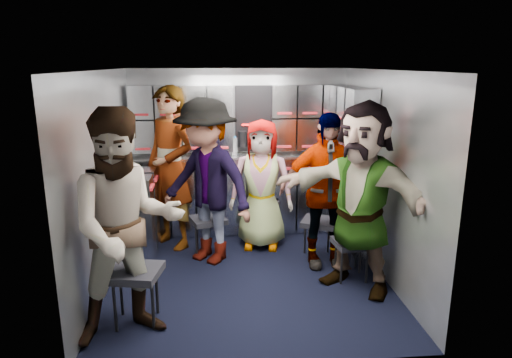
{
  "coord_description": "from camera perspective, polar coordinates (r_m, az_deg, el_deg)",
  "views": [
    {
      "loc": [
        -0.31,
        -4.4,
        2.17
      ],
      "look_at": [
        0.12,
        0.35,
        0.95
      ],
      "focal_mm": 32.0,
      "sensor_mm": 36.0,
      "label": 1
    }
  ],
  "objects": [
    {
      "name": "counter",
      "position": [
        5.82,
        -1.99,
        2.9
      ],
      "size": [
        2.68,
        0.42,
        0.03
      ],
      "primitive_type": "cube",
      "color": "#B0B3B8",
      "rests_on": "cart_bank_back"
    },
    {
      "name": "attendant_arc_d",
      "position": [
        4.92,
        8.6,
        -1.47
      ],
      "size": [
        0.99,
        0.42,
        1.68
      ],
      "primitive_type": "imported",
      "rotation": [
        0.0,
        0.0,
        0.01
      ],
      "color": "black",
      "rests_on": "ground"
    },
    {
      "name": "jump_seat_near_right",
      "position": [
        4.78,
        11.9,
        -8.06
      ],
      "size": [
        0.39,
        0.37,
        0.42
      ],
      "rotation": [
        0.0,
        0.0,
        0.12
      ],
      "color": "black",
      "rests_on": "ground"
    },
    {
      "name": "red_latch_strip",
      "position": [
        5.65,
        -1.87,
        1.16
      ],
      "size": [
        2.6,
        0.02,
        0.03
      ],
      "primitive_type": "cube",
      "color": "red",
      "rests_on": "cart_bank_back"
    },
    {
      "name": "cup_left",
      "position": [
        5.75,
        -9.72,
        3.3
      ],
      "size": [
        0.08,
        0.08,
        0.11
      ],
      "primitive_type": "cylinder",
      "color": "#CAB48E",
      "rests_on": "counter"
    },
    {
      "name": "floor",
      "position": [
        4.92,
        -1.02,
        -11.82
      ],
      "size": [
        3.0,
        3.0,
        0.0
      ],
      "primitive_type": "plane",
      "color": "black",
      "rests_on": "ground"
    },
    {
      "name": "cart_bank_back",
      "position": [
        5.94,
        -1.95,
        -2.02
      ],
      "size": [
        2.68,
        0.38,
        0.99
      ],
      "primitive_type": "cube",
      "color": "#A2A7B2",
      "rests_on": "ground"
    },
    {
      "name": "attendant_arc_c",
      "position": [
        5.39,
        0.69,
        -0.71
      ],
      "size": [
        0.82,
        0.61,
        1.54
      ],
      "primitive_type": "imported",
      "rotation": [
        0.0,
        0.0,
        -0.17
      ],
      "color": "black",
      "rests_on": "ground"
    },
    {
      "name": "cart_bank_left",
      "position": [
        5.31,
        -14.46,
        -4.5
      ],
      "size": [
        0.38,
        0.76,
        0.99
      ],
      "primitive_type": "cube",
      "color": "#A2A7B2",
      "rests_on": "ground"
    },
    {
      "name": "bottle_mid",
      "position": [
        5.74,
        -2.65,
        4.04
      ],
      "size": [
        0.06,
        0.06,
        0.23
      ],
      "primitive_type": "cylinder",
      "color": "white",
      "rests_on": "counter"
    },
    {
      "name": "coffee_niche",
      "position": [
        5.87,
        -0.33,
        7.52
      ],
      "size": [
        0.46,
        0.16,
        0.84
      ],
      "primitive_type": null,
      "color": "black",
      "rests_on": "wall_back"
    },
    {
      "name": "jump_seat_near_left",
      "position": [
        4.04,
        -14.9,
        -11.56
      ],
      "size": [
        0.48,
        0.47,
        0.49
      ],
      "rotation": [
        0.0,
        0.0,
        -0.19
      ],
      "color": "black",
      "rests_on": "ground"
    },
    {
      "name": "right_cabinet",
      "position": [
        5.5,
        11.61,
        -3.62
      ],
      "size": [
        0.28,
        1.2,
        1.0
      ],
      "primitive_type": "cube",
      "color": "#A2A7B2",
      "rests_on": "ground"
    },
    {
      "name": "jump_seat_center",
      "position": [
        5.66,
        0.49,
        -3.6
      ],
      "size": [
        0.53,
        0.52,
        0.48
      ],
      "rotation": [
        0.0,
        0.0,
        -0.43
      ],
      "color": "black",
      "rests_on": "ground"
    },
    {
      "name": "wall_left",
      "position": [
        4.67,
        -18.48,
        -0.27
      ],
      "size": [
        0.04,
        3.0,
        2.1
      ],
      "primitive_type": "cube",
      "color": "#92989F",
      "rests_on": "ground"
    },
    {
      "name": "locker_bank_right",
      "position": [
        5.38,
        11.84,
        6.8
      ],
      "size": [
        0.28,
        1.0,
        0.82
      ],
      "primitive_type": "cube",
      "color": "#A2A7B2",
      "rests_on": "wall_right"
    },
    {
      "name": "attendant_arc_e",
      "position": [
        4.44,
        12.93,
        -2.33
      ],
      "size": [
        1.61,
        1.58,
        1.85
      ],
      "primitive_type": "imported",
      "rotation": [
        0.0,
        0.0,
        -0.76
      ],
      "color": "black",
      "rests_on": "ground"
    },
    {
      "name": "attendant_arc_b",
      "position": [
        4.98,
        -6.18,
        -0.39
      ],
      "size": [
        1.34,
        1.26,
        1.82
      ],
      "primitive_type": "imported",
      "rotation": [
        0.0,
        0.0,
        -0.68
      ],
      "color": "black",
      "rests_on": "ground"
    },
    {
      "name": "wall_right",
      "position": [
        4.85,
        15.64,
        0.48
      ],
      "size": [
        0.04,
        3.0,
        2.1
      ],
      "primitive_type": "cube",
      "color": "#92989F",
      "rests_on": "ground"
    },
    {
      "name": "attendant_standing",
      "position": [
        5.46,
        -10.66,
        1.33
      ],
      "size": [
        0.83,
        0.81,
        1.93
      ],
      "primitive_type": "imported",
      "rotation": [
        0.0,
        0.0,
        -0.74
      ],
      "color": "black",
      "rests_on": "ground"
    },
    {
      "name": "bottle_right",
      "position": [
        5.85,
        6.38,
        4.19
      ],
      "size": [
        0.06,
        0.06,
        0.23
      ],
      "primitive_type": "cylinder",
      "color": "white",
      "rests_on": "counter"
    },
    {
      "name": "ceiling",
      "position": [
        4.41,
        -1.15,
        13.45
      ],
      "size": [
        2.8,
        3.0,
        0.02
      ],
      "primitive_type": "cube",
      "color": "silver",
      "rests_on": "wall_back"
    },
    {
      "name": "bottle_left",
      "position": [
        5.76,
        -10.93,
        4.02
      ],
      "size": [
        0.06,
        0.06,
        0.26
      ],
      "primitive_type": "cylinder",
      "color": "white",
      "rests_on": "counter"
    },
    {
      "name": "locker_bank_back",
      "position": [
        5.8,
        -2.07,
        7.62
      ],
      "size": [
        2.68,
        0.28,
        0.82
      ],
      "primitive_type": "cube",
      "color": "#A2A7B2",
      "rests_on": "wall_back"
    },
    {
      "name": "wall_back",
      "position": [
        6.01,
        -2.11,
        3.63
      ],
      "size": [
        2.8,
        0.04,
        2.1
      ],
      "primitive_type": "cube",
      "color": "#92989F",
      "rests_on": "ground"
    },
    {
      "name": "jump_seat_mid_left",
      "position": [
        5.31,
        -6.0,
        -5.34
      ],
      "size": [
        0.46,
        0.45,
        0.44
      ],
      "rotation": [
        0.0,
        0.0,
        0.31
      ],
      "color": "black",
      "rests_on": "ground"
    },
    {
      "name": "jump_seat_mid_right",
      "position": [
        5.23,
        7.96,
        -5.6
      ],
      "size": [
        0.49,
        0.48,
        0.45
      ],
      "rotation": [
        0.0,
        0.0,
        -0.41
      ],
      "color": "black",
      "rests_on": "ground"
    },
    {
      "name": "attendant_arc_a",
      "position": [
        3.69,
        -15.85,
        -5.85
      ],
      "size": [
        1.08,
        0.96,
        1.86
      ],
      "primitive_type": "imported",
      "rotation": [
        0.0,
        0.0,
        0.33
      ],
      "color": "black",
      "rests_on": "ground"
    },
    {
      "name": "cup_right",
      "position": [
        5.94,
        10.18,
        3.6
      ],
      "size": [
        0.09,
        0.09,
        0.11
      ],
      "primitive_type": "cylinder",
      "color": "#CAB48E",
      "rests_on": "counter"
    }
  ]
}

